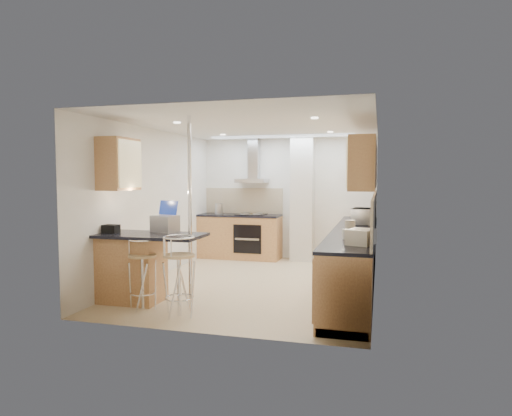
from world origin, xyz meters
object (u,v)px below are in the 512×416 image
(microwave, at_px, (363,216))
(bar_stool_near, at_px, (143,273))
(bar_stool_end, at_px, (179,276))
(bread_bin, at_px, (361,237))
(laptop, at_px, (165,224))

(microwave, xyz_separation_m, bar_stool_near, (-2.68, -2.46, -0.59))
(bar_stool_near, distance_m, bar_stool_end, 0.61)
(microwave, height_order, bar_stool_end, microwave)
(microwave, relative_size, bar_stool_end, 0.48)
(bread_bin, bearing_deg, bar_stool_near, -157.96)
(laptop, xyz_separation_m, bar_stool_end, (0.52, -0.68, -0.56))
(bar_stool_near, bearing_deg, bread_bin, 24.94)
(laptop, xyz_separation_m, bar_stool_near, (-0.07, -0.52, -0.60))
(bread_bin, bearing_deg, bar_stool_end, -152.71)
(bar_stool_near, relative_size, bread_bin, 2.70)
(microwave, bearing_deg, laptop, 132.51)
(bread_bin, bearing_deg, microwave, 109.85)
(bar_stool_end, xyz_separation_m, bread_bin, (2.15, 0.34, 0.51))
(laptop, relative_size, bread_bin, 0.99)
(bar_stool_near, bearing_deg, laptop, 103.77)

